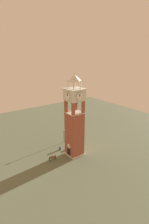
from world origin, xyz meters
TOP-DOWN VIEW (x-y plane):
  - ground at (0.00, 0.00)m, footprint 80.00×80.00m
  - clock_tower at (-0.00, -0.00)m, footprint 3.75×3.75m
  - park_bench at (-1.02, -5.21)m, footprint 0.68×1.65m
  - lamp_post at (-6.27, 1.32)m, footprint 0.36×0.36m
  - trash_bin at (-3.59, -1.65)m, footprint 0.52×0.52m
  - shrub_near_entry at (-2.76, 2.06)m, footprint 0.83×0.83m

SIDE VIEW (x-z plane):
  - ground at x=0.00m, z-range 0.00..0.00m
  - trash_bin at x=-3.59m, z-range 0.00..0.80m
  - park_bench at x=-1.02m, z-range 0.01..0.96m
  - shrub_near_entry at x=-2.76m, z-range 0.00..0.99m
  - lamp_post at x=-6.27m, z-range 0.72..4.36m
  - clock_tower at x=0.00m, z-range -1.54..16.71m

